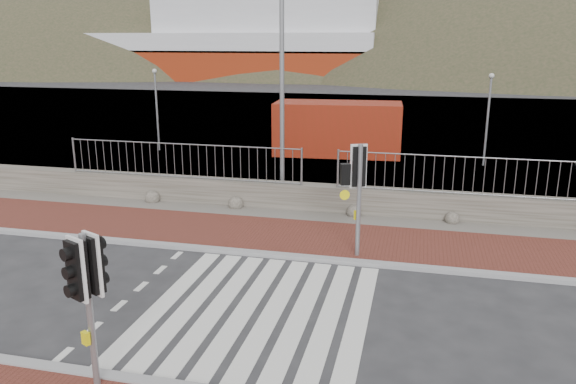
% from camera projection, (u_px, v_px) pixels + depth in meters
% --- Properties ---
extents(ground, '(220.00, 220.00, 0.00)m').
position_uv_depth(ground, '(259.00, 310.00, 11.93)').
color(ground, '#28282B').
rests_on(ground, ground).
extents(sidewalk_far, '(40.00, 3.00, 0.08)m').
position_uv_depth(sidewalk_far, '(303.00, 238.00, 16.14)').
color(sidewalk_far, maroon).
rests_on(sidewalk_far, ground).
extents(kerb_far, '(40.00, 0.25, 0.12)m').
position_uv_depth(kerb_far, '(291.00, 257.00, 14.73)').
color(kerb_far, gray).
rests_on(kerb_far, ground).
extents(zebra_crossing, '(4.62, 5.60, 0.01)m').
position_uv_depth(zebra_crossing, '(259.00, 310.00, 11.93)').
color(zebra_crossing, silver).
rests_on(zebra_crossing, ground).
extents(gravel_strip, '(40.00, 1.50, 0.06)m').
position_uv_depth(gravel_strip, '(315.00, 217.00, 18.02)').
color(gravel_strip, '#59544C').
rests_on(gravel_strip, ground).
extents(stone_wall, '(40.00, 0.60, 0.90)m').
position_uv_depth(stone_wall, '(320.00, 198.00, 18.66)').
color(stone_wall, '#4E4940').
rests_on(stone_wall, ground).
extents(railing, '(18.07, 0.07, 1.22)m').
position_uv_depth(railing, '(320.00, 159.00, 18.16)').
color(railing, gray).
rests_on(railing, stone_wall).
extents(quay, '(120.00, 40.00, 0.50)m').
position_uv_depth(quay, '(374.00, 123.00, 38.11)').
color(quay, '#4C4C4F').
rests_on(quay, ground).
extents(water, '(220.00, 50.00, 0.05)m').
position_uv_depth(water, '(398.00, 84.00, 70.94)').
color(water, '#3F4C54').
rests_on(water, ground).
extents(ferry, '(50.00, 16.00, 20.00)m').
position_uv_depth(ferry, '(225.00, 40.00, 79.70)').
color(ferry, maroon).
rests_on(ferry, ground).
extents(hills_backdrop, '(254.00, 90.00, 100.00)m').
position_uv_depth(hills_backdrop, '(436.00, 206.00, 99.00)').
color(hills_backdrop, '#2C331E').
rests_on(hills_backdrop, ground).
extents(traffic_signal_near, '(0.45, 0.38, 2.74)m').
position_uv_depth(traffic_signal_near, '(87.00, 280.00, 8.67)').
color(traffic_signal_near, gray).
rests_on(traffic_signal_near, ground).
extents(traffic_signal_far, '(0.74, 0.48, 3.04)m').
position_uv_depth(traffic_signal_far, '(358.00, 177.00, 14.21)').
color(traffic_signal_far, gray).
rests_on(traffic_signal_far, ground).
extents(streetlight, '(1.91, 0.54, 9.04)m').
position_uv_depth(streetlight, '(286.00, 54.00, 18.45)').
color(streetlight, gray).
rests_on(streetlight, ground).
extents(shipping_container, '(6.31, 2.98, 2.56)m').
position_uv_depth(shipping_container, '(338.00, 128.00, 27.71)').
color(shipping_container, maroon).
rests_on(shipping_container, ground).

